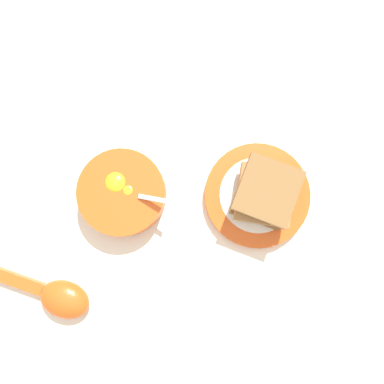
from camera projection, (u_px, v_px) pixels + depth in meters
ground_plane at (140, 195)px, 0.62m from camera, size 3.00×3.00×0.00m
egg_bowl at (124, 191)px, 0.59m from camera, size 0.15×0.14×0.07m
toast_plate at (258, 193)px, 0.61m from camera, size 0.17×0.17×0.02m
toast_sandwich at (267, 191)px, 0.57m from camera, size 0.11×0.11×0.06m
soup_spoon at (58, 294)px, 0.58m from camera, size 0.18×0.08×0.04m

